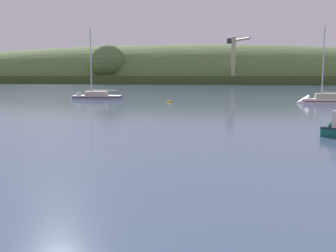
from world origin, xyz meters
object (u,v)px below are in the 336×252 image
dockside_crane (234,61)px  sailboat_near_mooring (321,102)px  sailboat_far_left (91,98)px  mooring_buoy_midchannel (169,102)px

dockside_crane → sailboat_near_mooring: size_ratio=1.55×
sailboat_far_left → mooring_buoy_midchannel: size_ratio=17.73×
mooring_buoy_midchannel → sailboat_near_mooring: bearing=2.4°
dockside_crane → sailboat_near_mooring: (15.38, -110.39, -9.17)m
mooring_buoy_midchannel → sailboat_far_left: bearing=163.8°
dockside_crane → mooring_buoy_midchannel: size_ratio=25.52×
sailboat_far_left → dockside_crane: bearing=-108.3°
sailboat_near_mooring → sailboat_far_left: bearing=0.4°
dockside_crane → sailboat_near_mooring: bearing=-22.6°
dockside_crane → mooring_buoy_midchannel: 111.96m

